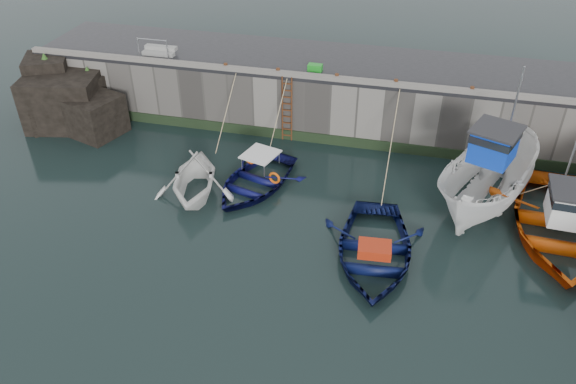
% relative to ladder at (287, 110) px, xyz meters
% --- Properties ---
extents(ground, '(120.00, 120.00, 0.00)m').
position_rel_ladder_xyz_m(ground, '(2.00, -9.91, -1.59)').
color(ground, black).
rests_on(ground, ground).
extents(quay_back, '(30.00, 5.00, 3.00)m').
position_rel_ladder_xyz_m(quay_back, '(2.00, 2.59, -0.09)').
color(quay_back, slate).
rests_on(quay_back, ground).
extents(road_back, '(30.00, 5.00, 0.16)m').
position_rel_ladder_xyz_m(road_back, '(2.00, 2.59, 1.49)').
color(road_back, black).
rests_on(road_back, quay_back).
extents(kerb_back, '(30.00, 0.30, 0.20)m').
position_rel_ladder_xyz_m(kerb_back, '(2.00, 0.24, 1.67)').
color(kerb_back, slate).
rests_on(kerb_back, road_back).
extents(algae_back, '(30.00, 0.08, 0.50)m').
position_rel_ladder_xyz_m(algae_back, '(2.00, 0.05, -1.34)').
color(algae_back, black).
rests_on(algae_back, ground).
extents(rock_outcrop, '(5.85, 4.24, 3.41)m').
position_rel_ladder_xyz_m(rock_outcrop, '(-10.92, -0.80, -0.33)').
color(rock_outcrop, black).
rests_on(rock_outcrop, ground).
extents(ladder, '(0.51, 0.08, 3.20)m').
position_rel_ladder_xyz_m(ladder, '(0.00, 0.00, 0.00)').
color(ladder, '#3F1E0F').
rests_on(ladder, ground).
extents(boat_near_white, '(4.44, 4.86, 2.19)m').
position_rel_ladder_xyz_m(boat_near_white, '(-2.57, -5.32, -1.59)').
color(boat_near_white, white).
rests_on(boat_near_white, ground).
extents(boat_near_white_rope, '(0.04, 3.90, 3.10)m').
position_rel_ladder_xyz_m(boat_near_white_rope, '(-2.57, -1.37, -1.59)').
color(boat_near_white_rope, tan).
rests_on(boat_near_white_rope, ground).
extents(boat_near_blue, '(4.65, 5.60, 1.00)m').
position_rel_ladder_xyz_m(boat_near_blue, '(-0.37, -4.16, -1.59)').
color(boat_near_blue, '#0A0C42').
rests_on(boat_near_blue, ground).
extents(boat_near_blue_rope, '(0.04, 3.13, 3.10)m').
position_rel_ladder_xyz_m(boat_near_blue_rope, '(-0.37, -0.79, -1.59)').
color(boat_near_blue_rope, tan).
rests_on(boat_near_blue_rope, ground).
extents(boat_near_navy, '(4.43, 5.88, 1.15)m').
position_rel_ladder_xyz_m(boat_near_navy, '(4.99, -7.51, -1.59)').
color(boat_near_navy, '#09113B').
rests_on(boat_near_navy, ground).
extents(boat_near_navy_rope, '(0.04, 5.72, 3.10)m').
position_rel_ladder_xyz_m(boat_near_navy_rope, '(4.99, -2.46, -1.59)').
color(boat_near_navy_rope, tan).
rests_on(boat_near_navy_rope, ground).
extents(boat_far_white, '(5.31, 7.84, 5.83)m').
position_rel_ladder_xyz_m(boat_far_white, '(8.91, -3.40, -0.41)').
color(boat_far_white, white).
rests_on(boat_far_white, ground).
extents(boat_far_orange, '(5.38, 7.31, 4.47)m').
position_rel_ladder_xyz_m(boat_far_orange, '(11.50, -4.59, -1.12)').
color(boat_far_orange, '#DC500B').
rests_on(boat_far_orange, ground).
extents(fish_crate, '(0.66, 0.39, 0.31)m').
position_rel_ladder_xyz_m(fish_crate, '(1.06, 1.10, 1.72)').
color(fish_crate, '#1B9722').
rests_on(fish_crate, road_back).
extents(railing, '(1.60, 1.05, 1.00)m').
position_rel_ladder_xyz_m(railing, '(-6.75, 1.33, 1.77)').
color(railing, '#A5A8AD').
rests_on(railing, road_back).
extents(bollard_a, '(0.18, 0.18, 0.28)m').
position_rel_ladder_xyz_m(bollard_a, '(-3.00, 0.34, 1.71)').
color(bollard_a, '#3F1E0F').
rests_on(bollard_a, road_back).
extents(bollard_b, '(0.18, 0.18, 0.28)m').
position_rel_ladder_xyz_m(bollard_b, '(-0.50, 0.34, 1.71)').
color(bollard_b, '#3F1E0F').
rests_on(bollard_b, road_back).
extents(bollard_c, '(0.18, 0.18, 0.28)m').
position_rel_ladder_xyz_m(bollard_c, '(2.20, 0.34, 1.71)').
color(bollard_c, '#3F1E0F').
rests_on(bollard_c, road_back).
extents(bollard_d, '(0.18, 0.18, 0.28)m').
position_rel_ladder_xyz_m(bollard_d, '(4.80, 0.34, 1.71)').
color(bollard_d, '#3F1E0F').
rests_on(bollard_d, road_back).
extents(bollard_e, '(0.18, 0.18, 0.28)m').
position_rel_ladder_xyz_m(bollard_e, '(8.00, 0.34, 1.71)').
color(bollard_e, '#3F1E0F').
rests_on(bollard_e, road_back).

